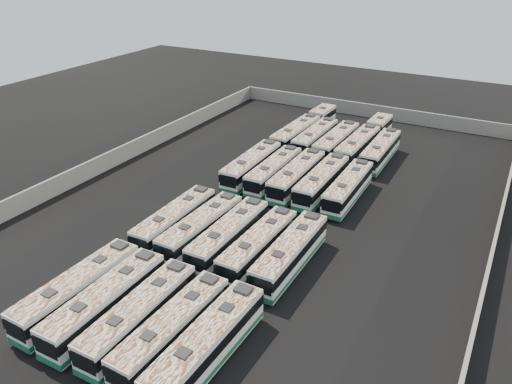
% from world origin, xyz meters
% --- Properties ---
extents(ground, '(140.00, 140.00, 0.00)m').
position_xyz_m(ground, '(0.00, 0.00, 0.00)').
color(ground, black).
rests_on(ground, ground).
extents(perimeter_wall, '(45.20, 73.20, 2.20)m').
position_xyz_m(perimeter_wall, '(0.00, 0.00, 1.10)').
color(perimeter_wall, slate).
rests_on(perimeter_wall, ground).
extents(bus_front_far_left, '(2.55, 11.37, 3.19)m').
position_xyz_m(bus_front_far_left, '(-5.14, -20.66, 1.63)').
color(bus_front_far_left, white).
rests_on(bus_front_far_left, ground).
extents(bus_front_left, '(2.59, 11.35, 3.19)m').
position_xyz_m(bus_front_left, '(-2.20, -20.73, 1.63)').
color(bus_front_left, white).
rests_on(bus_front_left, ground).
extents(bus_front_center, '(2.59, 11.13, 3.12)m').
position_xyz_m(bus_front_center, '(0.93, -20.57, 1.60)').
color(bus_front_center, white).
rests_on(bus_front_center, ground).
extents(bus_front_right, '(2.53, 10.97, 3.08)m').
position_xyz_m(bus_front_right, '(3.90, -20.58, 1.57)').
color(bus_front_right, white).
rests_on(bus_front_right, ground).
extents(bus_front_far_right, '(2.57, 11.38, 3.19)m').
position_xyz_m(bus_front_far_right, '(6.88, -20.70, 1.63)').
color(bus_front_far_right, white).
rests_on(bus_front_far_right, ground).
extents(bus_midfront_far_left, '(2.47, 10.96, 3.08)m').
position_xyz_m(bus_midfront_far_left, '(-5.25, -8.29, 1.57)').
color(bus_midfront_far_left, white).
rests_on(bus_midfront_far_left, ground).
extents(bus_midfront_left, '(2.58, 11.01, 3.09)m').
position_xyz_m(bus_midfront_left, '(-2.21, -8.26, 1.58)').
color(bus_midfront_left, white).
rests_on(bus_midfront_left, ground).
extents(bus_midfront_center, '(2.45, 11.14, 3.13)m').
position_xyz_m(bus_midfront_center, '(0.81, -8.17, 1.60)').
color(bus_midfront_center, white).
rests_on(bus_midfront_center, ground).
extents(bus_midfront_right, '(2.45, 10.87, 3.05)m').
position_xyz_m(bus_midfront_right, '(3.98, -8.27, 1.56)').
color(bus_midfront_right, white).
rests_on(bus_midfront_right, ground).
extents(bus_midfront_far_right, '(2.45, 11.22, 3.16)m').
position_xyz_m(bus_midfront_far_right, '(7.01, -8.10, 1.61)').
color(bus_midfront_far_right, white).
rests_on(bus_midfront_far_right, ground).
extents(bus_midback_far_left, '(2.69, 11.41, 3.20)m').
position_xyz_m(bus_midback_far_left, '(-5.17, 6.65, 1.63)').
color(bus_midback_far_left, white).
rests_on(bus_midback_far_left, ground).
extents(bus_midback_left, '(2.49, 10.94, 3.07)m').
position_xyz_m(bus_midback_left, '(-2.16, 6.62, 1.57)').
color(bus_midback_left, white).
rests_on(bus_midback_left, ground).
extents(bus_midback_center, '(2.57, 11.39, 3.20)m').
position_xyz_m(bus_midback_center, '(0.85, 6.53, 1.64)').
color(bus_midback_center, white).
rests_on(bus_midback_center, ground).
extents(bus_midback_right, '(2.44, 11.25, 3.16)m').
position_xyz_m(bus_midback_right, '(3.89, 6.64, 1.62)').
color(bus_midback_right, white).
rests_on(bus_midback_right, ground).
extents(bus_midback_far_right, '(2.51, 10.93, 3.07)m').
position_xyz_m(bus_midback_far_right, '(7.00, 6.65, 1.57)').
color(bus_midback_far_right, white).
rests_on(bus_midback_far_right, ground).
extents(bus_back_far_left, '(2.76, 17.52, 3.17)m').
position_xyz_m(bus_back_far_left, '(-5.07, 22.11, 1.62)').
color(bus_back_far_left, white).
rests_on(bus_back_far_left, ground).
extents(bus_back_left, '(2.34, 11.01, 3.10)m').
position_xyz_m(bus_back_left, '(-2.21, 19.12, 1.59)').
color(bus_back_left, white).
rests_on(bus_back_left, ground).
extents(bus_back_center, '(2.49, 11.30, 3.18)m').
position_xyz_m(bus_back_center, '(0.93, 18.89, 1.62)').
color(bus_back_center, white).
rests_on(bus_back_center, ground).
extents(bus_back_right, '(2.71, 17.42, 3.15)m').
position_xyz_m(bus_back_right, '(3.97, 21.85, 1.61)').
color(bus_back_right, white).
rests_on(bus_back_right, ground).
extents(bus_back_far_right, '(2.48, 11.10, 3.12)m').
position_xyz_m(bus_back_far_right, '(7.00, 18.86, 1.59)').
color(bus_back_far_right, white).
rests_on(bus_back_far_right, ground).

